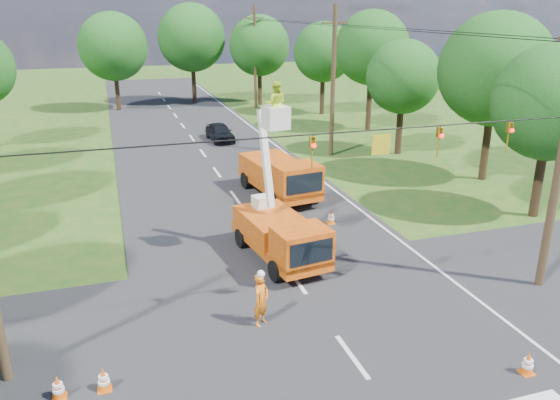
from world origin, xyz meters
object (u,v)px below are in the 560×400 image
object	(u,v)px
traffic_cone_3	(331,217)
tree_right_c	(403,77)
pole_right_mid	(333,81)
tree_right_b	(496,70)
traffic_cone_7	(314,175)
traffic_cone_4	(104,379)
bucket_truck	(280,225)
pole_right_far	(255,57)
tree_far_c	(259,46)
tree_right_d	(372,48)
tree_right_a	(551,103)
tree_right_e	(323,52)
second_truck	(280,176)
distant_car	(220,132)
tree_far_a	(113,47)
ground_worker	(261,300)
traffic_cone_2	(312,249)
traffic_cone_8	(528,363)
tree_far_b	(192,38)
traffic_cone_5	(58,388)

from	to	relation	value
traffic_cone_3	tree_right_c	size ratio (longest dim) A/B	0.09
pole_right_mid	tree_right_b	xyz separation A→B (m)	(6.50, -8.00, 1.33)
traffic_cone_7	traffic_cone_4	bearing A→B (deg)	-127.33
bucket_truck	traffic_cone_4	size ratio (longest dim) A/B	10.07
pole_right_far	tree_far_c	size ratio (longest dim) A/B	1.09
traffic_cone_7	tree_right_b	world-z (taller)	tree_right_b
bucket_truck	tree_right_d	world-z (taller)	tree_right_d
traffic_cone_7	tree_right_a	size ratio (longest dim) A/B	0.09
traffic_cone_4	tree_right_d	distance (m)	36.26
tree_far_c	pole_right_mid	bearing A→B (deg)	-92.60
bucket_truck	tree_right_e	size ratio (longest dim) A/B	0.83
second_truck	pole_right_mid	bearing A→B (deg)	43.50
traffic_cone_4	distant_car	bearing A→B (deg)	72.29
distant_car	tree_far_a	xyz separation A→B (m)	(-6.97, 16.43, 5.50)
ground_worker	distant_car	world-z (taller)	ground_worker
traffic_cone_2	traffic_cone_8	size ratio (longest dim) A/B	1.00
tree_far_a	tree_right_c	bearing A→B (deg)	-52.83
pole_right_mid	tree_far_a	distance (m)	26.69
bucket_truck	second_truck	world-z (taller)	bucket_truck
traffic_cone_8	tree_far_c	bearing A→B (deg)	83.64
pole_right_far	tree_right_a	world-z (taller)	pole_right_far
ground_worker	pole_right_far	bearing A→B (deg)	33.22
ground_worker	tree_far_b	distance (m)	45.14
ground_worker	pole_right_mid	world-z (taller)	pole_right_mid
traffic_cone_7	tree_right_b	xyz separation A→B (m)	(9.82, -2.57, 6.08)
tree_far_a	tree_far_b	bearing A→B (deg)	14.04
traffic_cone_4	pole_right_mid	size ratio (longest dim) A/B	0.07
pole_right_mid	tree_right_e	size ratio (longest dim) A/B	1.16
distant_car	tree_right_b	bearing A→B (deg)	-51.37
traffic_cone_3	traffic_cone_7	xyz separation A→B (m)	(1.69, 6.61, 0.00)
tree_right_e	tree_far_c	distance (m)	8.22
pole_right_mid	tree_right_a	xyz separation A→B (m)	(5.00, -14.00, 0.46)
traffic_cone_7	tree_right_c	bearing A→B (deg)	28.93
tree_right_e	second_truck	bearing A→B (deg)	-116.87
second_truck	tree_right_d	distance (m)	19.93
ground_worker	tree_far_a	size ratio (longest dim) A/B	0.19
traffic_cone_4	tree_right_e	distance (m)	42.18
traffic_cone_5	ground_worker	bearing A→B (deg)	16.96
traffic_cone_3	pole_right_mid	distance (m)	13.89
traffic_cone_8	traffic_cone_7	bearing A→B (deg)	87.48
tree_far_a	second_truck	bearing A→B (deg)	-76.47
tree_far_a	traffic_cone_8	bearing A→B (deg)	-78.79
tree_right_b	tree_right_e	xyz separation A→B (m)	(-1.20, 23.00, -0.62)
tree_far_a	traffic_cone_7	bearing A→B (deg)	-70.31
traffic_cone_8	tree_right_d	xyz separation A→B (m)	(10.45, 31.17, 6.32)
traffic_cone_4	tree_far_c	world-z (taller)	tree_far_c
second_truck	tree_far_c	distance (m)	30.81
traffic_cone_8	tree_right_b	world-z (taller)	tree_right_b
traffic_cone_7	tree_right_b	size ratio (longest dim) A/B	0.07
distant_car	traffic_cone_2	bearing A→B (deg)	-94.87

